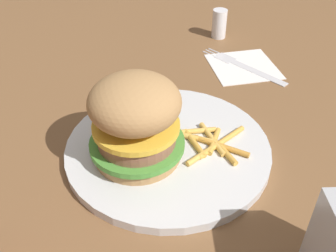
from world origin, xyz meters
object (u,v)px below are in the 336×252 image
object	(u,v)px
plate	(168,148)
salt_shaker	(219,24)
fries_pile	(210,142)
napkin	(243,66)
sandwich	(136,119)
fork	(243,65)

from	to	relation	value
plate	salt_shaker	distance (m)	0.36
fries_pile	napkin	world-z (taller)	fries_pile
salt_shaker	sandwich	bearing A→B (deg)	-118.34
plate	salt_shaker	xyz separation A→B (m)	(0.14, 0.32, 0.02)
napkin	fork	xyz separation A→B (m)	(-0.00, 0.00, 0.00)
plate	salt_shaker	world-z (taller)	salt_shaker
plate	fork	xyz separation A→B (m)	(0.16, 0.20, -0.00)
sandwich	fork	distance (m)	0.30
sandwich	fries_pile	bearing A→B (deg)	4.27
salt_shaker	fries_pile	bearing A→B (deg)	-105.20
fries_pile	plate	bearing A→B (deg)	172.74
sandwich	napkin	world-z (taller)	sandwich
sandwich	salt_shaker	world-z (taller)	sandwich
napkin	plate	bearing A→B (deg)	-128.14
sandwich	fries_pile	xyz separation A→B (m)	(0.09, 0.01, -0.05)
fries_pile	fork	size ratio (longest dim) A/B	0.64
plate	salt_shaker	size ratio (longest dim) A/B	4.73
plate	fork	distance (m)	0.26
plate	fries_pile	xyz separation A→B (m)	(0.05, -0.01, 0.01)
napkin	salt_shaker	distance (m)	0.13
fries_pile	salt_shaker	world-z (taller)	salt_shaker
fork	plate	bearing A→B (deg)	-127.80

